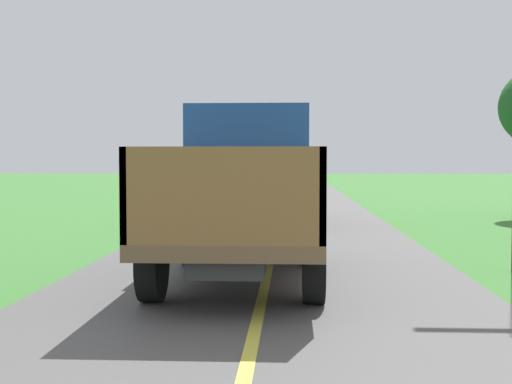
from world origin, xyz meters
TOP-DOWN VIEW (x-y plane):
  - banana_truck_near at (-0.36, 9.51)m, footprint 2.38×5.82m
  - banana_truck_far at (-0.31, 19.41)m, footprint 2.38×5.82m

SIDE VIEW (x-z plane):
  - banana_truck_far at x=-0.31m, z-range 0.06..2.86m
  - banana_truck_near at x=-0.36m, z-range 0.07..2.87m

